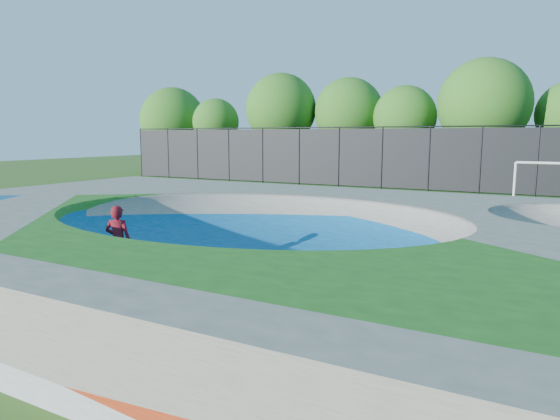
{
  "coord_description": "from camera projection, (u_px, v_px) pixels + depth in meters",
  "views": [
    {
      "loc": [
        6.72,
        -10.72,
        3.42
      ],
      "look_at": [
        -0.75,
        3.0,
        1.1
      ],
      "focal_mm": 32.0,
      "sensor_mm": 36.0,
      "label": 1
    }
  ],
  "objects": [
    {
      "name": "skater",
      "position": [
        118.0,
        241.0,
        12.24
      ],
      "size": [
        0.75,
        0.62,
        1.75
      ],
      "primitive_type": "imported",
      "rotation": [
        0.0,
        0.0,
        3.52
      ],
      "color": "red",
      "rests_on": "ground"
    },
    {
      "name": "skateboard",
      "position": [
        120.0,
        274.0,
        12.37
      ],
      "size": [
        0.81,
        0.48,
        0.05
      ],
      "primitive_type": "cube",
      "rotation": [
        0.0,
        0.0,
        0.35
      ],
      "color": "black",
      "rests_on": "ground"
    },
    {
      "name": "ground",
      "position": [
        250.0,
        269.0,
        13.0
      ],
      "size": [
        120.0,
        120.0,
        0.0
      ],
      "primitive_type": "plane",
      "color": "#305517",
      "rests_on": "ground"
    },
    {
      "name": "skate_deck",
      "position": [
        250.0,
        240.0,
        12.89
      ],
      "size": [
        22.0,
        14.0,
        1.5
      ],
      "primitive_type": "cube",
      "color": "gray",
      "rests_on": "ground"
    },
    {
      "name": "fence",
      "position": [
        429.0,
        158.0,
        30.93
      ],
      "size": [
        48.09,
        0.09,
        4.04
      ],
      "color": "black",
      "rests_on": "ground"
    },
    {
      "name": "soccer_goal",
      "position": [
        553.0,
        176.0,
        23.47
      ],
      "size": [
        3.36,
        0.12,
        2.22
      ],
      "color": "white",
      "rests_on": "ground"
    },
    {
      "name": "treeline",
      "position": [
        379.0,
        114.0,
        36.87
      ],
      "size": [
        53.47,
        7.5,
        8.46
      ],
      "color": "#482F24",
      "rests_on": "ground"
    }
  ]
}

